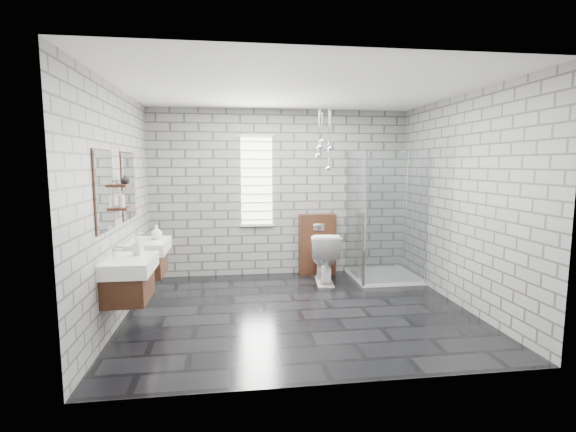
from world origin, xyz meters
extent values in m
cube|color=black|center=(0.00, 0.00, -0.01)|extent=(4.20, 3.60, 0.02)
cube|color=white|center=(0.00, 0.00, 2.71)|extent=(4.20, 3.60, 0.02)
cube|color=gray|center=(0.00, 1.81, 1.35)|extent=(4.20, 0.02, 2.70)
cube|color=gray|center=(0.00, -1.81, 1.35)|extent=(4.20, 0.02, 2.70)
cube|color=gray|center=(-2.11, 0.00, 1.35)|extent=(0.02, 3.60, 2.70)
cube|color=gray|center=(2.11, 0.00, 1.35)|extent=(0.02, 3.60, 2.70)
cube|color=#442315|center=(-1.89, -0.56, 0.55)|extent=(0.42, 0.62, 0.30)
cube|color=silver|center=(-1.69, -0.56, 0.58)|extent=(0.02, 0.35, 0.01)
cube|color=white|center=(-1.87, -0.56, 0.77)|extent=(0.47, 0.70, 0.15)
cylinder|color=silver|center=(-2.02, -0.56, 0.91)|extent=(0.04, 0.04, 0.12)
cylinder|color=silver|center=(-1.97, -0.56, 0.96)|extent=(0.10, 0.02, 0.02)
cube|color=white|center=(-2.08, -0.56, 1.55)|extent=(0.03, 0.55, 0.80)
cube|color=#442315|center=(-2.09, -0.56, 1.55)|extent=(0.01, 0.59, 0.84)
cube|color=#442315|center=(-1.89, 0.45, 0.55)|extent=(0.42, 0.62, 0.30)
cube|color=silver|center=(-1.69, 0.45, 0.58)|extent=(0.02, 0.35, 0.01)
cube|color=white|center=(-1.87, 0.45, 0.77)|extent=(0.47, 0.70, 0.15)
cylinder|color=silver|center=(-2.02, 0.45, 0.91)|extent=(0.04, 0.04, 0.12)
cylinder|color=silver|center=(-1.97, 0.45, 0.96)|extent=(0.10, 0.02, 0.02)
cube|color=white|center=(-2.08, 0.45, 1.55)|extent=(0.03, 0.55, 0.80)
cube|color=#442315|center=(-2.09, 0.45, 1.55)|extent=(0.01, 0.59, 0.84)
cube|color=#442315|center=(-2.03, -0.05, 1.32)|extent=(0.14, 0.30, 0.03)
cube|color=#442315|center=(-2.03, -0.05, 1.58)|extent=(0.14, 0.30, 0.03)
cube|color=white|center=(-0.40, 1.79, 1.55)|extent=(0.50, 0.02, 1.40)
cube|color=silver|center=(-0.40, 1.77, 2.27)|extent=(0.56, 0.04, 0.04)
cube|color=silver|center=(-0.40, 1.77, 0.83)|extent=(0.56, 0.04, 0.04)
cube|color=silver|center=(-0.40, 1.77, 0.92)|extent=(0.48, 0.01, 0.02)
cube|color=silver|center=(-0.40, 1.77, 1.06)|extent=(0.48, 0.01, 0.02)
cube|color=silver|center=(-0.40, 1.77, 1.20)|extent=(0.48, 0.01, 0.02)
cube|color=silver|center=(-0.40, 1.77, 1.34)|extent=(0.48, 0.01, 0.02)
cube|color=silver|center=(-0.40, 1.77, 1.48)|extent=(0.48, 0.01, 0.02)
cube|color=silver|center=(-0.40, 1.77, 1.62)|extent=(0.48, 0.01, 0.02)
cube|color=silver|center=(-0.40, 1.77, 1.76)|extent=(0.48, 0.01, 0.02)
cube|color=silver|center=(-0.40, 1.77, 1.90)|extent=(0.48, 0.01, 0.02)
cube|color=silver|center=(-0.40, 1.77, 2.04)|extent=(0.48, 0.01, 0.03)
cube|color=silver|center=(-0.40, 1.77, 2.18)|extent=(0.48, 0.01, 0.03)
cube|color=#442315|center=(0.59, 1.70, 0.50)|extent=(0.60, 0.20, 1.00)
cube|color=silver|center=(0.59, 1.60, 0.80)|extent=(0.18, 0.01, 0.12)
cube|color=white|center=(1.60, 1.30, 0.03)|extent=(1.00, 1.00, 0.06)
cube|color=silver|center=(1.60, 0.81, 1.03)|extent=(1.00, 0.01, 2.00)
cube|color=silver|center=(1.11, 1.30, 1.03)|extent=(0.01, 1.00, 2.00)
cube|color=silver|center=(1.11, 0.81, 1.03)|extent=(0.03, 0.03, 2.00)
cube|color=silver|center=(2.08, 0.81, 1.03)|extent=(0.03, 0.03, 2.00)
cylinder|color=silver|center=(2.04, 1.50, 1.10)|extent=(0.02, 0.02, 1.80)
cylinder|color=silver|center=(1.96, 1.50, 2.02)|extent=(0.14, 0.14, 0.02)
sphere|color=silver|center=(0.53, 1.28, 2.07)|extent=(0.09, 0.09, 0.09)
cylinder|color=silver|center=(0.53, 1.28, 2.41)|extent=(0.01, 0.01, 0.58)
sphere|color=silver|center=(0.68, 1.32, 1.76)|extent=(0.09, 0.09, 0.09)
cylinder|color=silver|center=(0.68, 1.32, 2.25)|extent=(0.01, 0.01, 0.90)
sphere|color=silver|center=(0.60, 1.44, 2.18)|extent=(0.09, 0.09, 0.09)
cylinder|color=silver|center=(0.60, 1.44, 2.46)|extent=(0.01, 0.01, 0.48)
sphere|color=silver|center=(0.53, 1.39, 1.96)|extent=(0.09, 0.09, 0.09)
cylinder|color=silver|center=(0.53, 1.39, 2.35)|extent=(0.01, 0.01, 0.69)
sphere|color=silver|center=(0.72, 1.40, 2.07)|extent=(0.09, 0.09, 0.09)
cylinder|color=silver|center=(0.72, 1.40, 2.41)|extent=(0.01, 0.01, 0.59)
imported|color=white|center=(0.59, 1.19, 0.39)|extent=(0.53, 0.82, 0.79)
imported|color=#B2B2B2|center=(-1.81, -0.42, 0.95)|extent=(0.12, 0.12, 0.20)
imported|color=#B2B2B2|center=(-1.78, 0.55, 0.94)|extent=(0.17, 0.17, 0.18)
imported|color=#B2B2B2|center=(-2.02, -0.16, 1.43)|extent=(0.08, 0.08, 0.19)
imported|color=#B2B2B2|center=(-2.02, 0.04, 1.65)|extent=(0.10, 0.10, 0.10)
camera|label=1|loc=(-0.81, -4.98, 1.82)|focal=26.00mm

